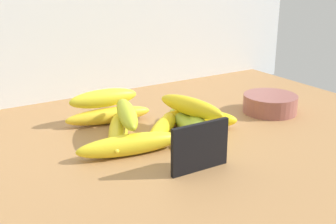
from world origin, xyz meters
TOP-DOWN VIEW (x-y plane):
  - counter_top at (0.00, 0.00)cm, footprint 110.00×76.00cm
  - chalkboard_sign at (-2.78, -12.89)cm, footprint 11.00×1.80cm
  - fruit_bowl at (28.72, 3.04)cm, footprint 12.43×12.43cm
  - banana_0 at (-8.67, 6.23)cm, footprint 12.87×19.95cm
  - banana_1 at (9.01, 3.49)cm, footprint 14.29×13.27cm
  - banana_2 at (4.89, 1.73)cm, footprint 7.56×20.22cm
  - banana_3 at (-6.42, 15.84)cm, footprint 19.13×6.12cm
  - banana_4 at (-9.96, -1.27)cm, footprint 20.07×7.14cm
  - banana_5 at (4.70, -2.23)cm, footprint 12.43×20.33cm
  - banana_6 at (-0.26, 3.53)cm, footprint 15.03×14.04cm
  - banana_7 at (-7.23, 5.16)cm, footprint 8.62×16.81cm
  - banana_8 at (-6.90, 17.01)cm, footprint 15.45×4.97cm
  - banana_9 at (5.91, 2.54)cm, footprint 7.45×16.97cm

SIDE VIEW (x-z plane):
  - counter_top at x=0.00cm, z-range 0.00..3.00cm
  - banana_6 at x=-0.26cm, z-range 3.00..6.45cm
  - banana_3 at x=-6.42cm, z-range 3.00..6.50cm
  - banana_2 at x=4.89cm, z-range 3.00..6.60cm
  - banana_0 at x=-8.67cm, z-range 3.00..6.75cm
  - banana_4 at x=-9.96cm, z-range 3.00..6.92cm
  - banana_1 at x=9.01cm, z-range 3.00..6.93cm
  - fruit_bowl at x=28.72cm, z-range 3.00..7.17cm
  - banana_5 at x=4.70cm, z-range 3.00..7.21cm
  - chalkboard_sign at x=-2.78cm, z-range 2.66..11.06cm
  - banana_9 at x=5.91cm, z-range 6.60..10.31cm
  - banana_8 at x=-6.90cm, z-range 6.50..10.44cm
  - banana_7 at x=-7.23cm, z-range 6.75..10.24cm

